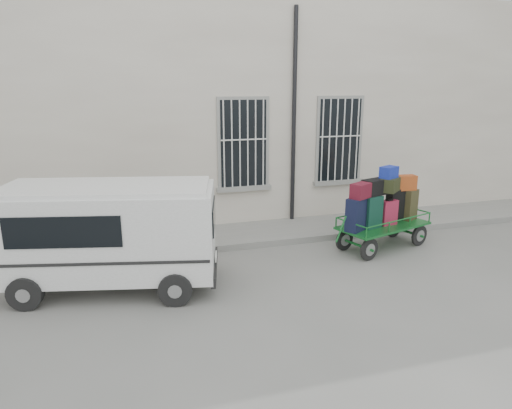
% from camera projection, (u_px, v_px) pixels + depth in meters
% --- Properties ---
extents(ground, '(80.00, 80.00, 0.00)m').
position_uv_depth(ground, '(299.00, 267.00, 9.58)').
color(ground, slate).
rests_on(ground, ground).
extents(building, '(24.00, 5.15, 6.00)m').
position_uv_depth(building, '(234.00, 109.00, 13.90)').
color(building, '#BCB1A1').
rests_on(building, ground).
extents(sidewalk, '(24.00, 1.70, 0.15)m').
position_uv_depth(sidewalk, '(267.00, 232.00, 11.60)').
color(sidewalk, gray).
rests_on(sidewalk, ground).
extents(luggage_cart, '(2.63, 1.60, 1.93)m').
position_uv_depth(luggage_cart, '(382.00, 209.00, 10.45)').
color(luggage_cart, black).
rests_on(luggage_cart, ground).
extents(van, '(4.18, 2.48, 1.98)m').
position_uv_depth(van, '(108.00, 230.00, 8.35)').
color(van, silver).
rests_on(van, ground).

